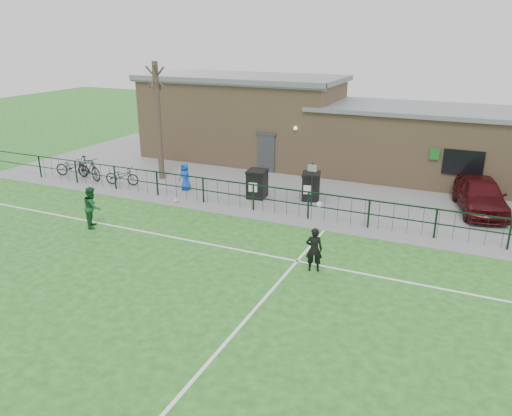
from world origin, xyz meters
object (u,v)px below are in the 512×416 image
at_px(bicycle_b, 89,168).
at_px(spectator_child, 185,177).
at_px(car_maroon, 481,195).
at_px(bicycle_a, 72,167).
at_px(outfield_player, 92,207).
at_px(sign_post, 312,185).
at_px(ball_ground, 176,201).
at_px(bicycle_c, 122,176).
at_px(wheelie_bin_right, 311,187).
at_px(wheelie_bin_left, 257,185).
at_px(bare_tree, 158,122).

xyz_separation_m(bicycle_b, spectator_child, (5.57, 0.54, 0.06)).
relative_size(car_maroon, bicycle_a, 2.28).
bearing_deg(outfield_player, bicycle_b, 8.88).
relative_size(sign_post, ball_ground, 9.53).
bearing_deg(bicycle_a, bicycle_c, -106.33).
relative_size(bicycle_b, spectator_child, 1.51).
relative_size(wheelie_bin_right, bicycle_c, 0.67).
relative_size(bicycle_c, spectator_child, 1.31).
distance_m(wheelie_bin_left, car_maroon, 9.77).
height_order(outfield_player, ball_ground, outfield_player).
relative_size(bicycle_c, ball_ground, 8.42).
bearing_deg(bicycle_a, ball_ground, -114.06).
height_order(bicycle_a, bicycle_b, bicycle_b).
bearing_deg(outfield_player, bicycle_c, -6.95).
height_order(wheelie_bin_right, outfield_player, outfield_player).
xyz_separation_m(bicycle_b, bicycle_c, (2.19, -0.05, -0.15)).
bearing_deg(wheelie_bin_right, ball_ground, -166.00).
relative_size(car_maroon, ball_ground, 20.96).
height_order(wheelie_bin_left, car_maroon, car_maroon).
distance_m(wheelie_bin_right, bicycle_a, 13.00).
distance_m(sign_post, spectator_child, 6.39).
xyz_separation_m(sign_post, car_maroon, (6.80, 2.39, -0.25)).
distance_m(bicycle_a, ball_ground, 7.64).
relative_size(bare_tree, sign_post, 3.00).
distance_m(sign_post, outfield_player, 9.24).
relative_size(sign_post, spectator_child, 1.48).
relative_size(spectator_child, ball_ground, 6.45).
relative_size(wheelie_bin_left, car_maroon, 0.28).
distance_m(sign_post, bicycle_c, 9.81).
bearing_deg(wheelie_bin_left, bicycle_a, 176.82).
bearing_deg(car_maroon, bicycle_a, 175.60).
relative_size(sign_post, car_maroon, 0.45).
bearing_deg(outfield_player, wheelie_bin_right, -79.55).
bearing_deg(car_maroon, wheelie_bin_left, -179.79).
bearing_deg(ball_ground, car_maroon, 19.70).
height_order(bicycle_b, ball_ground, bicycle_b).
bearing_deg(bicycle_a, bare_tree, -83.78).
bearing_deg(bicycle_b, sign_post, -70.31).
bearing_deg(bicycle_c, wheelie_bin_right, -92.39).
bearing_deg(bare_tree, wheelie_bin_left, -7.79).
xyz_separation_m(wheelie_bin_right, bicycle_b, (-11.62, -1.70, 0.02)).
distance_m(bare_tree, bicycle_c, 3.30).
height_order(bicycle_a, outfield_player, outfield_player).
bearing_deg(spectator_child, wheelie_bin_right, 21.78).
relative_size(wheelie_bin_right, sign_post, 0.59).
bearing_deg(sign_post, bicycle_b, -176.22).
bearing_deg(ball_ground, wheelie_bin_left, 36.72).
xyz_separation_m(car_maroon, outfield_player, (-13.92, -8.28, 0.05)).
bearing_deg(sign_post, wheelie_bin_right, 109.83).
xyz_separation_m(sign_post, outfield_player, (-7.12, -5.89, -0.20)).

